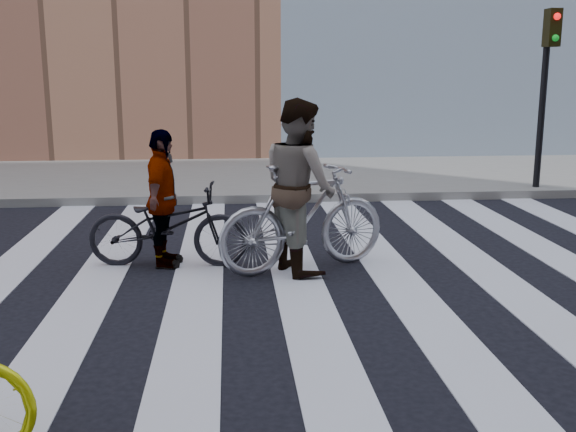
{
  "coord_description": "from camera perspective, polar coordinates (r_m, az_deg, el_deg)",
  "views": [
    {
      "loc": [
        -1.28,
        -6.5,
        2.26
      ],
      "look_at": [
        -0.68,
        0.3,
        0.79
      ],
      "focal_mm": 42.0,
      "sensor_mm": 36.0,
      "label": 1
    }
  ],
  "objects": [
    {
      "name": "ground",
      "position": [
        7.0,
        5.84,
        -6.73
      ],
      "size": [
        100.0,
        100.0,
        0.0
      ],
      "primitive_type": "plane",
      "color": "black",
      "rests_on": "ground"
    },
    {
      "name": "sidewalk_far",
      "position": [
        14.23,
        0.2,
        3.35
      ],
      "size": [
        100.0,
        5.0,
        0.15
      ],
      "primitive_type": "cube",
      "color": "gray",
      "rests_on": "ground"
    },
    {
      "name": "zebra_crosswalk",
      "position": [
        7.0,
        5.84,
        -6.69
      ],
      "size": [
        8.25,
        10.0,
        0.01
      ],
      "color": "silver",
      "rests_on": "ground"
    },
    {
      "name": "traffic_signal",
      "position": [
        13.12,
        21.08,
        11.47
      ],
      "size": [
        0.22,
        0.42,
        3.33
      ],
      "color": "black",
      "rests_on": "ground"
    },
    {
      "name": "bike_silver_mid",
      "position": [
        7.7,
        1.34,
        -0.09
      ],
      "size": [
        2.16,
        1.28,
        1.25
      ],
      "primitive_type": "imported",
      "rotation": [
        0.0,
        0.0,
        1.93
      ],
      "color": "#A6A6AF",
      "rests_on": "ground"
    },
    {
      "name": "bike_dark_rear",
      "position": [
        8.0,
        -10.14,
        -0.8
      ],
      "size": [
        1.93,
        0.84,
        0.98
      ],
      "primitive_type": "imported",
      "rotation": [
        0.0,
        0.0,
        1.47
      ],
      "color": "black",
      "rests_on": "ground"
    },
    {
      "name": "rider_mid",
      "position": [
        7.62,
        0.98,
        2.56
      ],
      "size": [
        1.04,
        1.16,
        1.98
      ],
      "primitive_type": "imported",
      "rotation": [
        0.0,
        0.0,
        1.93
      ],
      "color": "slate",
      "rests_on": "ground"
    },
    {
      "name": "rider_rear",
      "position": [
        7.94,
        -10.58,
        1.42
      ],
      "size": [
        0.49,
        0.98,
        1.62
      ],
      "primitive_type": "imported",
      "rotation": [
        0.0,
        0.0,
        1.47
      ],
      "color": "slate",
      "rests_on": "ground"
    }
  ]
}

